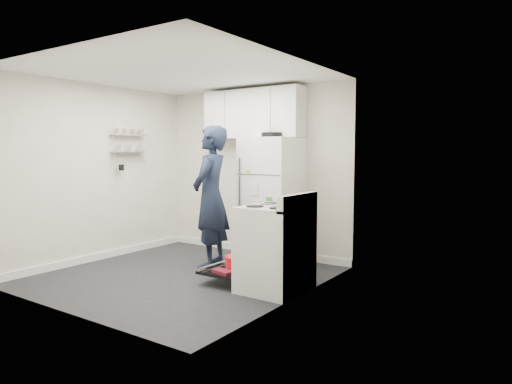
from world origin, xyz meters
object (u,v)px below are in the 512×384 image
Objects in this scene: person at (211,197)px; open_oven_door at (235,266)px; refrigerator at (272,200)px; electric_range at (274,249)px.

open_oven_door is at bearing 42.10° from person.
person is at bearing 149.62° from open_oven_door.
refrigerator reaches higher than open_oven_door.
person is at bearing -127.92° from refrigerator.
person is (-1.26, 0.41, 0.48)m from electric_range.
refrigerator is at bearing 124.55° from person.
electric_range is at bearing 54.27° from person.
refrigerator is (-0.72, 1.10, 0.41)m from electric_range.
person is (-0.71, 0.42, 0.75)m from open_oven_door.
open_oven_door is 1.31m from refrigerator.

